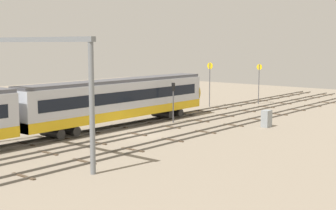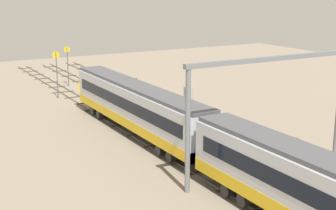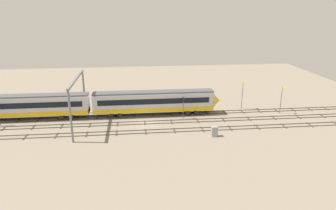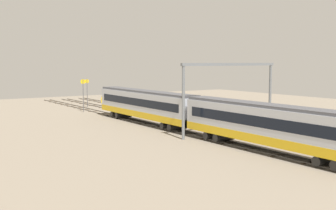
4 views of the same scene
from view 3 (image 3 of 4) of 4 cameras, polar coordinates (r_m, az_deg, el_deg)
ground_plane at (r=59.06m, az=-4.29°, el=-3.32°), size 112.93×112.93×0.00m
track_near_foreground at (r=55.00m, az=-4.12°, el=-4.89°), size 96.93×2.40×0.16m
track_second_near at (r=59.03m, az=-4.29°, el=-3.25°), size 96.93×2.40×0.16m
track_with_train at (r=63.12m, az=-4.44°, el=-1.83°), size 96.93×2.40×0.16m
train at (r=62.81m, az=-13.44°, el=0.11°), size 50.40×3.24×4.80m
overhead_gantry at (r=57.89m, az=-16.37°, el=2.37°), size 0.40×15.17×9.06m
speed_sign_near_foreground at (r=67.17m, az=20.14°, el=1.46°), size 0.14×0.83×5.69m
speed_sign_mid_trackside at (r=67.67m, az=13.54°, el=2.41°), size 0.14×0.89×6.03m
signal_light_trackside_departure at (r=60.41m, az=2.81°, el=0.10°), size 0.31×0.32×4.37m
relay_cabinet at (r=53.43m, az=8.54°, el=-4.82°), size 1.06×0.77×1.76m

